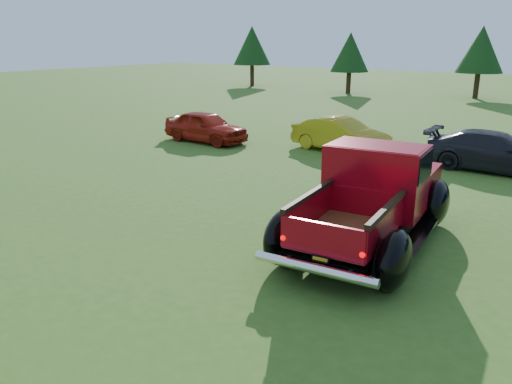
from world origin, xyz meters
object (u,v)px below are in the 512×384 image
tree_west (350,52)px  show_car_red (206,127)px  pickup_truck (375,194)px  show_car_yellow (341,135)px  tree_mid_left (481,50)px  tree_far_west (252,46)px  show_car_grey (496,152)px

tree_west → show_car_red: 21.56m
pickup_truck → show_car_red: (-9.78, 5.88, -0.33)m
tree_west → pickup_truck: 30.17m
tree_west → show_car_yellow: tree_west is taller
tree_west → pickup_truck: (13.28, -27.01, -2.14)m
tree_mid_left → tree_far_west: bearing=-177.0°
tree_mid_left → show_car_grey: (5.27, -21.37, -2.75)m
tree_far_west → show_car_yellow: (18.89, -20.58, -2.89)m
show_car_grey → show_car_red: bearing=98.9°
tree_west → show_car_yellow: (8.89, -19.58, -2.48)m
tree_mid_left → show_car_red: tree_mid_left is taller
tree_far_west → show_car_yellow: bearing=-47.5°
tree_far_west → show_car_red: size_ratio=1.40×
tree_west → show_car_grey: bearing=-53.6°
show_car_red → show_car_grey: show_car_red is taller
tree_far_west → show_car_grey: (24.27, -20.37, -2.89)m
tree_far_west → show_car_yellow: 28.09m
tree_far_west → pickup_truck: 36.51m
tree_west → show_car_grey: (14.27, -19.37, -2.48)m
tree_far_west → tree_west: (10.00, -1.00, -0.41)m
pickup_truck → show_car_grey: pickup_truck is taller
pickup_truck → tree_far_west: bearing=124.6°
tree_west → tree_mid_left: size_ratio=0.92×
tree_mid_left → pickup_truck: (4.28, -29.01, -2.42)m
show_car_yellow → tree_mid_left: bearing=8.2°
tree_west → pickup_truck: bearing=-63.8°
tree_mid_left → pickup_truck: size_ratio=0.88×
tree_west → tree_mid_left: 9.22m
show_car_yellow → show_car_grey: (5.38, 0.22, -0.00)m
tree_west → tree_far_west: bearing=174.3°
tree_west → show_car_red: size_ratio=1.24×
tree_mid_left → show_car_yellow: 21.76m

